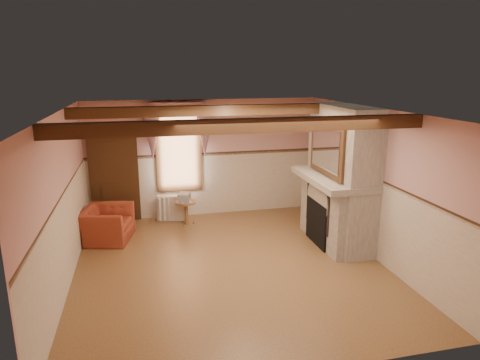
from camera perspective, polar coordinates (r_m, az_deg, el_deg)
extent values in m
cube|color=brown|center=(7.95, -1.35, -11.32)|extent=(5.50, 6.00, 0.01)
cube|color=silver|center=(7.19, -1.48, 9.21)|extent=(5.50, 6.00, 0.01)
cube|color=tan|center=(10.32, -4.82, 2.91)|extent=(5.50, 0.02, 2.80)
cube|color=tan|center=(4.74, 6.17, -11.40)|extent=(5.50, 0.02, 2.80)
cube|color=tan|center=(7.42, -22.71, -2.80)|extent=(0.02, 6.00, 2.80)
cube|color=tan|center=(8.43, 17.21, -0.33)|extent=(0.02, 6.00, 2.80)
cube|color=black|center=(8.88, 10.61, -5.59)|extent=(0.20, 0.95, 0.90)
imported|color=maroon|center=(9.35, -17.37, -5.65)|extent=(1.16, 1.26, 0.69)
cylinder|color=brown|center=(9.92, -7.18, -4.37)|extent=(0.55, 0.55, 0.55)
cube|color=#B7AD8C|center=(9.79, -7.45, -2.33)|extent=(0.34, 0.38, 0.20)
cube|color=silver|center=(10.23, -9.00, -3.70)|extent=(0.72, 0.35, 0.60)
imported|color=brown|center=(8.66, 12.50, 0.81)|extent=(0.37, 0.37, 0.09)
cube|color=#32190D|center=(9.22, 10.79, 2.08)|extent=(0.14, 0.24, 0.20)
cylinder|color=gold|center=(8.92, 11.67, 1.87)|extent=(0.11, 0.11, 0.28)
cylinder|color=#A21316|center=(8.35, 13.52, 0.50)|extent=(0.06, 0.06, 0.16)
cylinder|color=gold|center=(8.37, 13.46, 0.39)|extent=(0.06, 0.06, 0.12)
cube|color=gray|center=(8.79, 13.43, 0.51)|extent=(0.85, 2.00, 2.80)
cube|color=gray|center=(8.72, 12.36, 0.20)|extent=(1.05, 2.05, 0.12)
cube|color=silver|center=(8.51, 11.45, 4.11)|extent=(0.06, 1.44, 1.04)
cube|color=black|center=(10.26, -16.41, 0.29)|extent=(1.10, 0.10, 2.10)
cube|color=white|center=(10.18, -8.18, 4.09)|extent=(1.06, 0.08, 2.02)
cube|color=gray|center=(10.00, -8.25, 7.38)|extent=(1.30, 0.14, 1.40)
cube|color=black|center=(6.04, 0.86, 7.24)|extent=(5.50, 0.18, 0.20)
cube|color=black|center=(8.37, -3.17, 9.25)|extent=(5.50, 0.18, 0.20)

